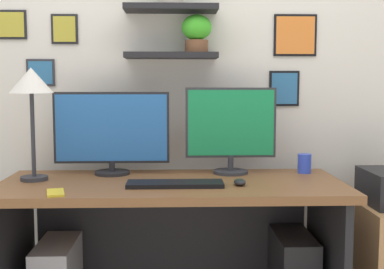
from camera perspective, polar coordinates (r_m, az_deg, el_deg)
back_wall_assembly at (r=2.84m, az=-2.30°, el=8.53°), size 4.40×0.24×2.70m
desk at (r=2.55m, az=-2.28°, el=-9.67°), size 1.64×0.68×0.75m
monitor_left at (r=2.65m, az=-8.94°, el=0.33°), size 0.59×0.18×0.42m
monitor_right at (r=2.64m, az=4.34°, el=0.72°), size 0.47×0.18×0.44m
keyboard at (r=2.34m, az=-1.90°, el=-5.53°), size 0.44×0.14×0.02m
computer_mouse at (r=2.37m, az=5.35°, el=-5.30°), size 0.06×0.09×0.03m
desk_lamp at (r=2.55m, az=-17.47°, el=4.99°), size 0.21×0.21×0.54m
cell_phone at (r=2.26m, az=-14.98°, el=-6.28°), size 0.10×0.15×0.01m
pen_cup at (r=2.73m, az=12.42°, el=-3.17°), size 0.07×0.07×0.10m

